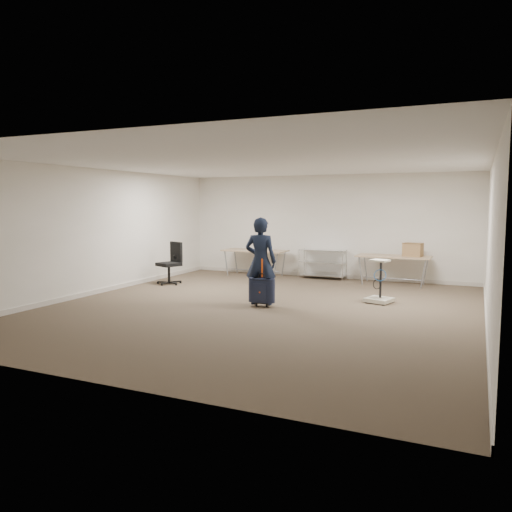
% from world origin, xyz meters
% --- Properties ---
extents(ground, '(9.00, 9.00, 0.00)m').
position_xyz_m(ground, '(0.00, 0.00, 0.00)').
color(ground, '#3F3426').
rests_on(ground, ground).
extents(room_shell, '(8.00, 9.00, 9.00)m').
position_xyz_m(room_shell, '(0.00, 1.38, 0.05)').
color(room_shell, silver).
rests_on(room_shell, ground).
extents(folding_table_left, '(1.80, 0.75, 0.73)m').
position_xyz_m(folding_table_left, '(-1.90, 3.95, 0.68)').
color(folding_table_left, tan).
rests_on(folding_table_left, ground).
extents(folding_table_right, '(1.80, 0.75, 0.73)m').
position_xyz_m(folding_table_right, '(1.90, 3.95, 0.68)').
color(folding_table_right, tan).
rests_on(folding_table_right, ground).
extents(wire_shelf, '(1.22, 0.47, 0.80)m').
position_xyz_m(wire_shelf, '(0.00, 4.20, 0.44)').
color(wire_shelf, silver).
rests_on(wire_shelf, ground).
extents(person, '(0.67, 0.47, 1.76)m').
position_xyz_m(person, '(-0.15, 0.34, 0.88)').
color(person, black).
rests_on(person, ground).
extents(suitcase, '(0.36, 0.22, 0.95)m').
position_xyz_m(suitcase, '(-0.03, 0.13, 0.32)').
color(suitcase, black).
rests_on(suitcase, ground).
extents(office_chair, '(0.64, 0.65, 1.06)m').
position_xyz_m(office_chair, '(-3.27, 1.78, 0.32)').
color(office_chair, black).
rests_on(office_chair, ground).
extents(equipment_cart, '(0.60, 0.60, 0.89)m').
position_xyz_m(equipment_cart, '(2.01, 1.49, 0.23)').
color(equipment_cart, beige).
rests_on(equipment_cart, ground).
extents(cardboard_box, '(0.49, 0.40, 0.33)m').
position_xyz_m(cardboard_box, '(2.35, 3.99, 0.90)').
color(cardboard_box, olive).
rests_on(cardboard_box, folding_table_right).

